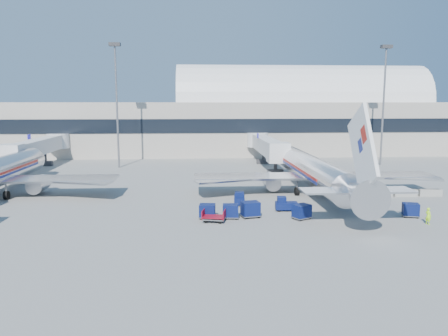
{
  "coord_description": "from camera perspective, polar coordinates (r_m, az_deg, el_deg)",
  "views": [
    {
      "loc": [
        -5.8,
        -51.53,
        12.09
      ],
      "look_at": [
        -1.98,
        6.0,
        3.35
      ],
      "focal_mm": 35.0,
      "sensor_mm": 36.0,
      "label": 1
    }
  ],
  "objects": [
    {
      "name": "cart_train_b",
      "position": [
        45.83,
        0.87,
        -5.64
      ],
      "size": [
        1.81,
        1.44,
        1.5
      ],
      "rotation": [
        0.0,
        0.0,
        -0.08
      ],
      "color": "#091447",
      "rests_on": "ground"
    },
    {
      "name": "cart_open_red",
      "position": [
        44.64,
        -1.3,
        -6.51
      ],
      "size": [
        2.57,
        2.06,
        0.61
      ],
      "rotation": [
        0.0,
        0.0,
        -0.22
      ],
      "color": "slate",
      "rests_on": "ground"
    },
    {
      "name": "ground",
      "position": [
        53.25,
        2.56,
        -4.51
      ],
      "size": [
        260.0,
        260.0,
        0.0
      ],
      "primitive_type": "plane",
      "color": "gray",
      "rests_on": "ground"
    },
    {
      "name": "barrier_near",
      "position": [
        59.73,
        19.8,
        -3.13
      ],
      "size": [
        3.0,
        0.55,
        0.9
      ],
      "primitive_type": "cube",
      "color": "#9E9E96",
      "rests_on": "ground"
    },
    {
      "name": "cart_solo_far",
      "position": [
        50.45,
        23.19,
        -5.03
      ],
      "size": [
        1.95,
        1.67,
        1.48
      ],
      "rotation": [
        0.0,
        0.0,
        -0.26
      ],
      "color": "#091447",
      "rests_on": "ground"
    },
    {
      "name": "tug_left",
      "position": [
        51.95,
        2.01,
        -4.01
      ],
      "size": [
        1.47,
        2.57,
        1.6
      ],
      "rotation": [
        0.0,
        0.0,
        1.47
      ],
      "color": "#091447",
      "rests_on": "ground"
    },
    {
      "name": "cart_train_a",
      "position": [
        46.31,
        3.47,
        -5.38
      ],
      "size": [
        2.19,
        1.85,
        1.68
      ],
      "rotation": [
        0.0,
        0.0,
        0.23
      ],
      "color": "#091447",
      "rests_on": "ground"
    },
    {
      "name": "terminal",
      "position": [
        107.87,
        -7.99,
        6.11
      ],
      "size": [
        170.0,
        28.15,
        21.0
      ],
      "color": "#B2AA9E",
      "rests_on": "ground"
    },
    {
      "name": "barrier_far",
      "position": [
        62.65,
        25.35,
        -2.93
      ],
      "size": [
        3.0,
        0.55,
        0.9
      ],
      "primitive_type": "cube",
      "color": "#9E9E96",
      "rests_on": "ground"
    },
    {
      "name": "airliner_main",
      "position": [
        58.94,
        11.8,
        -0.51
      ],
      "size": [
        32.0,
        37.26,
        12.07
      ],
      "color": "silver",
      "rests_on": "ground"
    },
    {
      "name": "barrier_mid",
      "position": [
        61.12,
        22.64,
        -3.03
      ],
      "size": [
        3.0,
        0.55,
        0.9
      ],
      "primitive_type": "cube",
      "color": "#9E9E96",
      "rests_on": "ground"
    },
    {
      "name": "cart_solo_near",
      "position": [
        46.28,
        10.12,
        -5.59
      ],
      "size": [
        2.2,
        2.04,
        1.56
      ],
      "rotation": [
        0.0,
        0.0,
        0.51
      ],
      "color": "#091447",
      "rests_on": "ground"
    },
    {
      "name": "jetbridge_mid",
      "position": [
        87.54,
        -22.87,
        2.6
      ],
      "size": [
        4.4,
        27.5,
        6.25
      ],
      "color": "silver",
      "rests_on": "ground"
    },
    {
      "name": "ramp_worker",
      "position": [
        48.17,
        25.12,
        -5.7
      ],
      "size": [
        0.62,
        0.73,
        1.71
      ],
      "primitive_type": "imported",
      "rotation": [
        0.0,
        0.0,
        1.97
      ],
      "color": "#A2EF19",
      "rests_on": "ground"
    },
    {
      "name": "mast_east",
      "position": [
        89.08,
        20.21,
        9.84
      ],
      "size": [
        2.0,
        1.2,
        22.6
      ],
      "color": "slate",
      "rests_on": "ground"
    },
    {
      "name": "cart_train_c",
      "position": [
        45.87,
        -2.19,
        -5.62
      ],
      "size": [
        1.87,
        1.51,
        1.52
      ],
      "rotation": [
        0.0,
        0.0,
        -0.12
      ],
      "color": "#091447",
      "rests_on": "ground"
    },
    {
      "name": "jetbridge_near",
      "position": [
        83.82,
        5.43,
        3.0
      ],
      "size": [
        4.4,
        27.5,
        6.25
      ],
      "color": "silver",
      "rests_on": "ground"
    },
    {
      "name": "tug_lead",
      "position": [
        49.55,
        8.02,
        -4.72
      ],
      "size": [
        2.55,
        1.44,
        1.6
      ],
      "rotation": [
        0.0,
        0.0,
        -0.09
      ],
      "color": "#091447",
      "rests_on": "ground"
    },
    {
      "name": "mast_west",
      "position": [
        82.8,
        -13.9,
        10.25
      ],
      "size": [
        2.0,
        1.2,
        22.6
      ],
      "color": "slate",
      "rests_on": "ground"
    },
    {
      "name": "tug_right",
      "position": [
        51.6,
        18.23,
        -4.65
      ],
      "size": [
        2.37,
        2.01,
        1.39
      ],
      "rotation": [
        0.0,
        0.0,
        -0.54
      ],
      "color": "#091447",
      "rests_on": "ground"
    }
  ]
}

